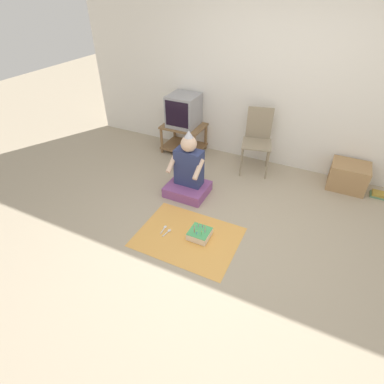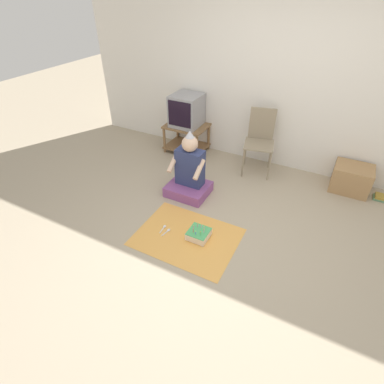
% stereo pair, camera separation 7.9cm
% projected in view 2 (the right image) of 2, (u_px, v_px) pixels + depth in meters
% --- Properties ---
extents(ground_plane, '(16.00, 16.00, 0.00)m').
position_uv_depth(ground_plane, '(221.00, 240.00, 3.40)').
color(ground_plane, tan).
extents(wall_back, '(6.40, 0.06, 2.55)m').
position_uv_depth(wall_back, '(283.00, 80.00, 4.10)').
color(wall_back, white).
rests_on(wall_back, ground_plane).
extents(tv_stand, '(0.67, 0.51, 0.46)m').
position_uv_depth(tv_stand, '(187.00, 136.00, 4.99)').
color(tv_stand, olive).
rests_on(tv_stand, ground_plane).
extents(tv, '(0.45, 0.47, 0.49)m').
position_uv_depth(tv, '(187.00, 110.00, 4.74)').
color(tv, '#99999E').
rests_on(tv, tv_stand).
extents(folding_chair, '(0.50, 0.49, 0.94)m').
position_uv_depth(folding_chair, '(260.00, 137.00, 4.34)').
color(folding_chair, gray).
rests_on(folding_chair, ground_plane).
extents(cardboard_box_stack, '(0.49, 0.40, 0.37)m').
position_uv_depth(cardboard_box_stack, '(351.00, 178.00, 4.10)').
color(cardboard_box_stack, '#A87F51').
rests_on(cardboard_box_stack, ground_plane).
extents(book_pile, '(0.19, 0.15, 0.06)m').
position_uv_depth(book_pile, '(381.00, 198.00, 4.00)').
color(book_pile, '#60936B').
rests_on(book_pile, ground_plane).
extents(person_seated, '(0.54, 0.47, 0.91)m').
position_uv_depth(person_seated, '(189.00, 174.00, 3.98)').
color(person_seated, '#8C4C8C').
rests_on(person_seated, ground_plane).
extents(party_cloth, '(1.14, 0.87, 0.01)m').
position_uv_depth(party_cloth, '(187.00, 237.00, 3.44)').
color(party_cloth, '#EFA84C').
rests_on(party_cloth, ground_plane).
extents(birthday_cake, '(0.24, 0.24, 0.14)m').
position_uv_depth(birthday_cake, '(199.00, 234.00, 3.41)').
color(birthday_cake, '#F4E0C6').
rests_on(birthday_cake, party_cloth).
extents(plastic_spoon_near, '(0.04, 0.15, 0.01)m').
position_uv_depth(plastic_spoon_near, '(164.00, 227.00, 3.56)').
color(plastic_spoon_near, white).
rests_on(plastic_spoon_near, party_cloth).
extents(plastic_spoon_far, '(0.05, 0.14, 0.01)m').
position_uv_depth(plastic_spoon_far, '(168.00, 231.00, 3.51)').
color(plastic_spoon_far, white).
rests_on(plastic_spoon_far, party_cloth).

